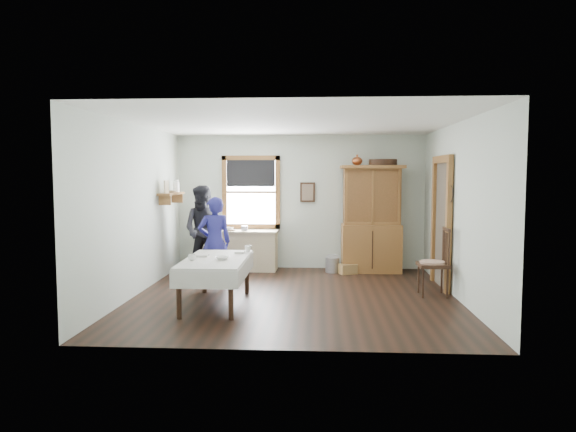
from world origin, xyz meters
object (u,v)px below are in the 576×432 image
Objects in this scene: dining_table at (216,282)px; figure_dark at (204,233)px; pail at (332,265)px; china_hutch at (371,219)px; spindle_chair at (433,262)px; wicker_basket at (348,269)px; work_counter at (243,250)px; woman_blue at (215,245)px.

dining_table is 2.44m from figure_dark.
dining_table reaches higher than pail.
china_hutch is 1.18m from pail.
wicker_basket is at bearing 124.86° from spindle_chair.
woman_blue is at bearing -96.87° from work_counter.
china_hutch is at bearing 15.73° from figure_dark.
wicker_basket is (2.07, -0.28, -0.31)m from work_counter.
woman_blue reaches higher than dining_table.
spindle_chair is 2.16m from wicker_basket.
work_counter reaches higher than wicker_basket.
china_hutch reaches higher than pail.
woman_blue is 1.16m from figure_dark.
china_hutch is at bearing 110.43° from spindle_chair.
dining_table is 3.19m from pail.
figure_dark is (-2.74, -0.21, 0.69)m from wicker_basket.
woman_blue reaches higher than spindle_chair.
spindle_chair is at bearing 13.55° from dining_table.
wicker_basket is (2.05, 2.51, -0.25)m from dining_table.
spindle_chair is (0.77, -1.97, -0.50)m from china_hutch.
work_counter is 2.62m from china_hutch.
dining_table reaches higher than wicker_basket.
woman_blue reaches higher than wicker_basket.
woman_blue is at bearing 102.40° from dining_table.
china_hutch is at bearing 47.66° from dining_table.
spindle_chair is 4.25m from figure_dark.
figure_dark is at bearing 158.37° from spindle_chair.
china_hutch is at bearing 28.49° from wicker_basket.
dining_table is 1.22× the size of woman_blue.
pail is at bearing -165.37° from woman_blue.
spindle_chair is 3.38× the size of wicker_basket.
china_hutch is 3.20m from woman_blue.
woman_blue is (-0.27, 1.23, 0.36)m from dining_table.
work_counter is at bearing 90.43° from dining_table.
wicker_basket is (0.29, -0.15, -0.05)m from pail.
wicker_basket is 0.23× the size of woman_blue.
spindle_chair reaches higher than wicker_basket.
pail is at bearing -2.10° from work_counter.
pail is (1.76, 2.66, -0.20)m from dining_table.
dining_table is 3.25m from wicker_basket.
dining_table is at bearing -65.90° from figure_dark.
figure_dark is (-0.42, 1.08, 0.08)m from woman_blue.
wicker_basket is at bearing 50.74° from dining_table.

